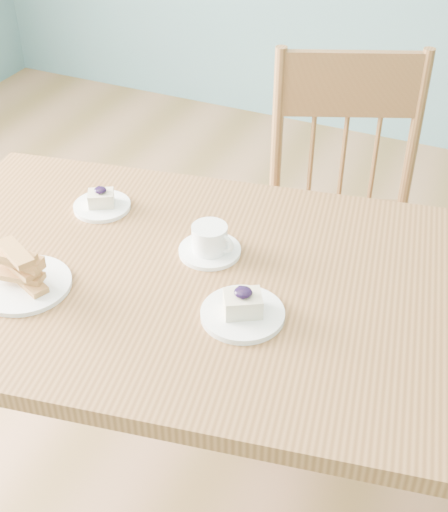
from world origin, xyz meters
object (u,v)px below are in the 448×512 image
object	(u,v)px
dining_table	(224,307)
cheesecake_plate_near	(243,310)
cheesecake_plate_far	(102,203)
coffee_cup	(210,242)
biscotti_plate	(22,274)
dining_chair	(343,223)

from	to	relation	value
dining_table	cheesecake_plate_near	world-z (taller)	cheesecake_plate_near
dining_table	cheesecake_plate_near	size ratio (longest dim) A/B	9.09
cheesecake_plate_far	cheesecake_plate_near	bearing A→B (deg)	-25.77
coffee_cup	biscotti_plate	size ratio (longest dim) A/B	0.71
cheesecake_plate_near	coffee_cup	bearing A→B (deg)	131.65
cheesecake_plate_near	coffee_cup	distance (m)	0.23
dining_chair	cheesecake_plate_far	xyz separation A→B (m)	(-0.48, -0.55, 0.27)
dining_chair	cheesecake_plate_far	distance (m)	0.78
dining_chair	cheesecake_plate_near	distance (m)	0.83
dining_table	cheesecake_plate_far	bearing A→B (deg)	150.53
cheesecake_plate_near	coffee_cup	xyz separation A→B (m)	(-0.15, 0.17, 0.01)
coffee_cup	cheesecake_plate_near	bearing A→B (deg)	-39.23
dining_chair	biscotti_plate	world-z (taller)	dining_chair
cheesecake_plate_near	biscotti_plate	size ratio (longest dim) A/B	0.86
dining_chair	coffee_cup	bearing A→B (deg)	-126.59
dining_table	cheesecake_plate_near	distance (m)	0.15
cheesecake_plate_far	dining_table	bearing A→B (deg)	-19.44
dining_chair	cheesecake_plate_near	xyz separation A→B (m)	(-0.01, -0.78, 0.27)
cheesecake_plate_near	cheesecake_plate_far	bearing A→B (deg)	154.23
cheesecake_plate_near	cheesecake_plate_far	distance (m)	0.52
coffee_cup	dining_chair	bearing A→B (deg)	84.77
dining_chair	dining_table	bearing A→B (deg)	-119.59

